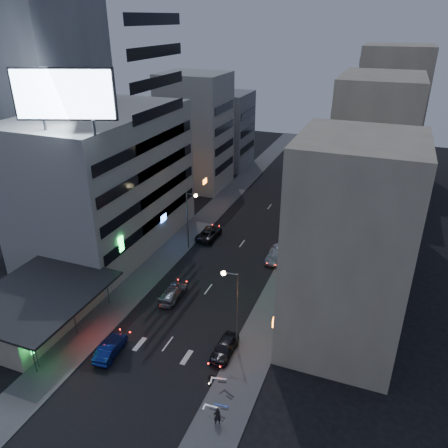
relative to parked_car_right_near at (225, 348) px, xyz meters
The scene contains 29 objects.
ground 7.35m from the parked_car_right_near, 139.95° to the right, with size 180.00×180.00×0.00m, color black.
sidewalk_left 28.72m from the parked_car_right_near, 118.27° to the left, with size 4.00×120.00×0.12m, color #4C4C4F.
sidewalk_right 25.41m from the parked_car_right_near, 84.58° to the left, with size 4.00×120.00×0.12m, color #4C4C4F.
food_court 19.73m from the parked_car_right_near, behind, with size 11.00×13.00×3.88m.
white_building 28.51m from the parked_car_right_near, 145.92° to the left, with size 14.00×24.00×18.00m, color #A1A19D.
grey_tower 39.98m from the parked_car_right_near, 149.93° to the left, with size 10.00×14.00×34.00m, color gray.
shophouse_near 14.42m from the parked_car_right_near, 31.64° to the left, with size 10.00×11.00×20.00m, color beige.
shophouse_mid 21.21m from the parked_car_right_near, 60.21° to the left, with size 11.00×12.00×16.00m, color gray.
shophouse_far 33.34m from the parked_car_right_near, 72.76° to the left, with size 10.00×14.00×22.00m, color beige.
far_left_a 46.42m from the parked_car_right_near, 117.64° to the left, with size 11.00×10.00×20.00m, color #A1A19D.
far_left_b 57.90m from the parked_car_right_near, 112.06° to the left, with size 12.00×10.00×15.00m, color gray.
far_right_a 47.09m from the parked_car_right_near, 77.67° to the left, with size 11.00×12.00×18.00m, color gray.
far_right_b 61.24m from the parked_car_right_near, 80.05° to the left, with size 12.00×12.00×24.00m, color beige.
billboard 28.49m from the parked_car_right_near, 164.19° to the left, with size 9.52×3.75×6.20m.
street_lamp_right_near 4.82m from the parked_car_right_near, 76.79° to the left, with size 1.60×0.44×8.02m.
street_lamp_left 21.28m from the parked_car_right_near, 123.63° to the left, with size 1.60×0.44×8.02m.
street_lamp_right_far 35.60m from the parked_car_right_near, 89.51° to the left, with size 1.60×0.44×8.02m.
parked_car_right_near is the anchor object (origin of this frame).
parked_car_right_mid 18.73m from the parked_car_right_near, 90.00° to the left, with size 1.66×4.77×1.57m, color gray.
parked_car_left 23.73m from the parked_car_right_near, 116.35° to the left, with size 2.41×5.22×1.45m, color #232428.
parked_car_right_far 26.82m from the parked_car_right_near, 90.99° to the left, with size 2.13×5.25×1.52m, color gray.
road_car_blue 10.58m from the parked_car_right_near, 158.61° to the right, with size 1.49×4.29×1.41m, color navy.
road_car_silver 10.64m from the parked_car_right_near, 143.81° to the left, with size 1.92×4.72×1.37m, color #98999F.
person 7.87m from the parked_car_right_near, 73.00° to the right, with size 0.59×0.39×1.62m, color black.
scooter_black_a 7.33m from the parked_car_right_near, 68.06° to the right, with size 1.63×0.54×1.00m, color black, non-canonical shape.
scooter_silver_a 6.25m from the parked_car_right_near, 73.72° to the right, with size 1.67×0.56×1.02m, color #A0A1A7, non-canonical shape.
scooter_blue 6.17m from the parked_car_right_near, 65.41° to the right, with size 1.76×0.59×1.08m, color navy, non-canonical shape.
scooter_black_b 5.30m from the parked_car_right_near, 59.70° to the right, with size 1.75×0.58×1.07m, color black, non-canonical shape.
scooter_silver_b 3.23m from the parked_car_right_near, 65.36° to the right, with size 2.04×0.68×1.25m, color #9FA0A6, non-canonical shape.
Camera 1 is at (16.92, -24.73, 28.44)m, focal length 35.00 mm.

